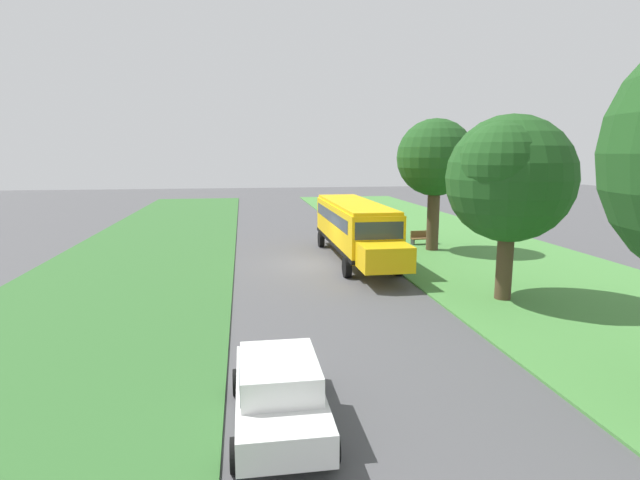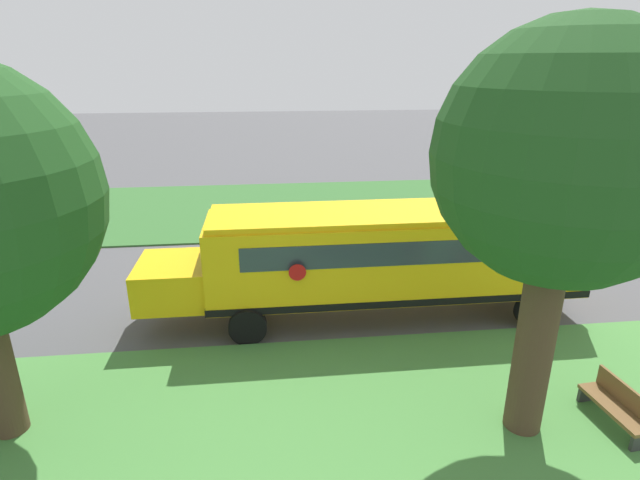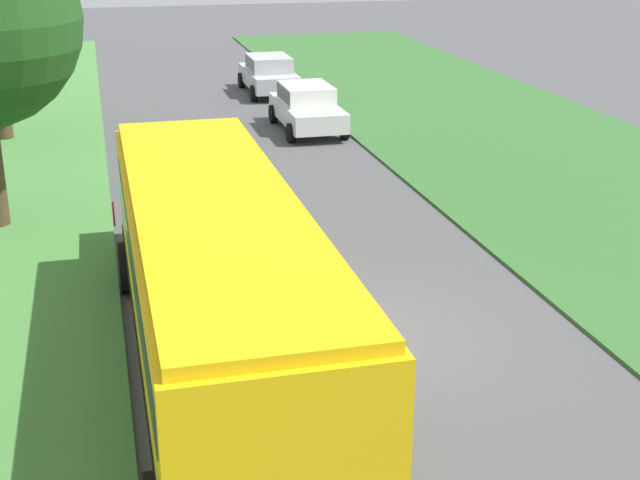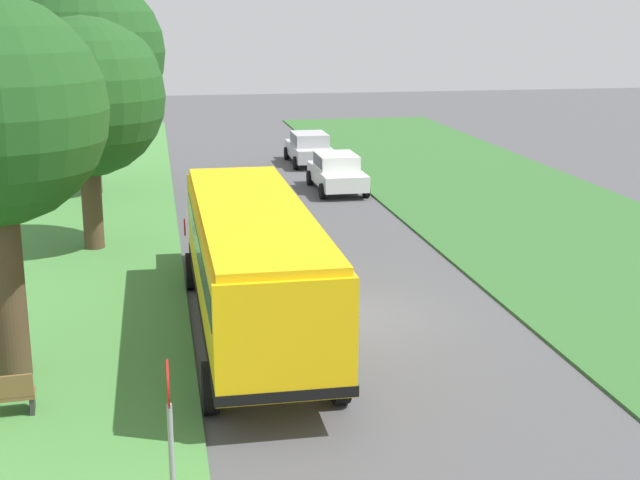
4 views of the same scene
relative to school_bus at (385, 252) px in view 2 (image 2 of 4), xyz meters
The scene contains 5 objects.
ground_plane 3.33m from the school_bus, 19.26° to the left, with size 120.00×120.00×0.00m, color #4C4C4F.
grass_far_side 11.75m from the school_bus, ahead, with size 10.00×80.00×0.07m, color #33662D.
school_bus is the anchor object (origin of this frame).
oak_tree_beside_bus 6.46m from the school_bus, 161.42° to the right, with size 4.49×4.49×7.80m.
park_bench 6.56m from the school_bus, 145.83° to the right, with size 1.63×0.62×0.92m.
Camera 2 is at (-15.45, 2.43, 7.05)m, focal length 28.00 mm.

